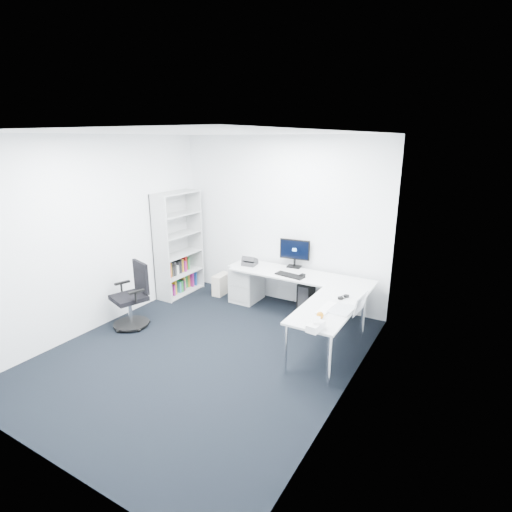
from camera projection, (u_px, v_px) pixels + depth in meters
The scene contains 22 objects.
ground at pixel (205, 353), 5.11m from camera, with size 4.20×4.20×0.00m, color black.
ceiling at pixel (196, 133), 4.35m from camera, with size 4.20×4.20×0.00m, color white.
wall_back at pixel (280, 221), 6.47m from camera, with size 3.60×0.02×2.70m, color white.
wall_front at pixel (28, 318), 2.99m from camera, with size 3.60×0.02×2.70m, color white.
wall_left at pixel (99, 234), 5.60m from camera, with size 0.02×4.20×2.70m, color white.
wall_right at pixel (349, 277), 3.86m from camera, with size 0.02×4.20×2.70m, color white.
l_desk at pixel (291, 301), 5.92m from camera, with size 2.21×1.24×0.65m, color silver, non-canonical shape.
drawer_pedestal at pixel (247, 282), 6.71m from camera, with size 0.42×0.52×0.64m, color silver.
bookshelf at pixel (178, 244), 6.84m from camera, with size 0.35×0.90×1.79m, color #B1B3B3, non-canonical shape.
task_chair at pixel (129, 296), 5.71m from camera, with size 0.53×0.53×0.94m, color black, non-canonical shape.
black_pc_tower at pixel (309, 295), 6.38m from camera, with size 0.21×0.48×0.46m, color black.
beige_pc_tower at pixel (221, 284), 7.02m from camera, with size 0.17×0.38×0.36m, color beige.
power_strip at pixel (320, 311), 6.32m from camera, with size 0.33×0.06×0.04m, color white.
monitor at pixel (294, 253), 6.36m from camera, with size 0.49×0.16×0.47m, color black, non-canonical shape.
black_keyboard at pixel (290, 275), 6.01m from camera, with size 0.46×0.16×0.02m, color black.
mouse at pixel (302, 275), 6.00m from camera, with size 0.06×0.10×0.03m, color black.
desk_phone at pixel (250, 261), 6.52m from camera, with size 0.22×0.22×0.15m, color #2D2C2F, non-canonical shape.
laptop at pixel (342, 300), 4.78m from camera, with size 0.37×0.36×0.26m, color silver, non-canonical shape.
white_keyboard at pixel (326, 308), 4.86m from camera, with size 0.12×0.43×0.01m, color white.
headphones at pixel (344, 296), 5.18m from camera, with size 0.11×0.17×0.05m, color black, non-canonical shape.
orange_fruit at pixel (320, 315), 4.58m from camera, with size 0.08×0.08×0.08m, color orange.
tissue_box at pixel (316, 326), 4.31m from camera, with size 0.12×0.24×0.08m, color white.
Camera 1 is at (2.86, -3.60, 2.64)m, focal length 28.00 mm.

